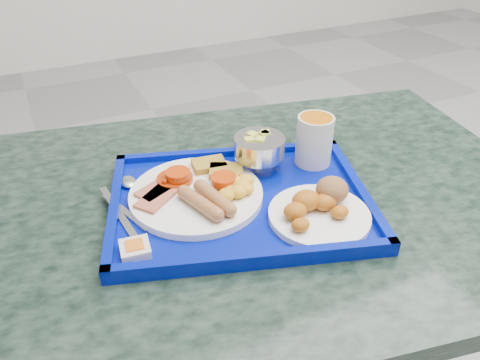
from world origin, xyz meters
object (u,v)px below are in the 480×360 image
object	(u,v)px
main_plate	(202,191)
juice_cup	(314,139)
bread_plate	(320,208)
table	(248,268)
tray	(240,201)
fruit_bowl	(259,148)

from	to	relation	value
main_plate	juice_cup	distance (m)	0.24
bread_plate	juice_cup	xyz separation A→B (m)	(0.09, 0.15, 0.04)
table	main_plate	bearing A→B (deg)	169.74
tray	bread_plate	xyz separation A→B (m)	(0.10, -0.10, 0.02)
bread_plate	fruit_bowl	xyz separation A→B (m)	(-0.02, 0.18, 0.03)
tray	fruit_bowl	distance (m)	0.12
juice_cup	table	bearing A→B (deg)	-168.96
bread_plate	fruit_bowl	distance (m)	0.18
main_plate	bread_plate	xyz separation A→B (m)	(0.15, -0.14, 0.00)
main_plate	juice_cup	bearing A→B (deg)	3.60
tray	bread_plate	size ratio (longest dim) A/B	3.12
tray	bread_plate	distance (m)	0.14
main_plate	juice_cup	world-z (taller)	juice_cup
tray	juice_cup	world-z (taller)	juice_cup
table	bread_plate	distance (m)	0.26
table	main_plate	world-z (taller)	main_plate
table	fruit_bowl	world-z (taller)	fruit_bowl
tray	table	bearing A→B (deg)	35.43
table	tray	size ratio (longest dim) A/B	2.36
tray	juice_cup	size ratio (longest dim) A/B	5.37
bread_plate	fruit_bowl	bearing A→B (deg)	95.84
tray	main_plate	xyz separation A→B (m)	(-0.06, 0.04, 0.02)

